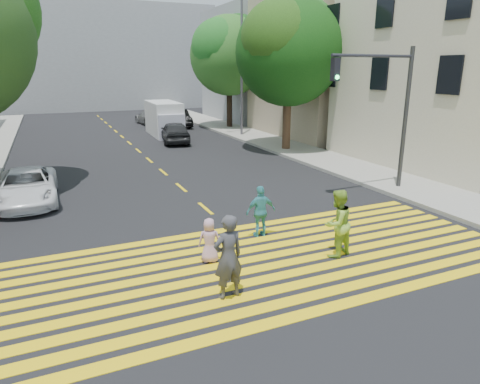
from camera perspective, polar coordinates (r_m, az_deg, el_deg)
ground at (r=10.12m, az=7.09°, el=-12.03°), size 120.00×120.00×0.00m
sidewalk_right at (r=26.58m, az=6.26°, el=5.94°), size 3.00×60.00×0.15m
crosswalk at (r=11.10m, az=3.67°, el=-9.22°), size 13.40×5.30×0.01m
lane_line at (r=30.81m, az=-15.03°, el=6.77°), size 0.12×34.40×0.01m
building_right_cream at (r=25.12m, az=28.71°, el=14.84°), size 10.00×10.00×10.00m
building_right_tan at (r=33.09m, az=13.08°, el=16.21°), size 10.00×10.00×10.00m
building_right_grey at (r=42.43m, az=3.83°, el=16.49°), size 10.00×10.00×10.00m
backdrop_block at (r=55.79m, az=-20.02°, el=16.55°), size 30.00×8.00×12.00m
tree_right_near at (r=25.52m, az=6.61°, el=18.81°), size 7.83×7.77×8.83m
tree_right_far at (r=35.39m, az=-1.39°, el=18.24°), size 7.69×7.52×8.92m
pedestrian_man at (r=9.10m, az=-1.59°, el=-8.67°), size 0.74×0.54×1.88m
pedestrian_woman at (r=11.36m, az=12.80°, el=-4.10°), size 1.03×0.89×1.80m
pedestrian_child at (r=10.88m, az=-4.09°, el=-6.46°), size 0.65×0.53×1.16m
pedestrian_extra at (r=12.42m, az=2.79°, el=-2.61°), size 0.91×0.42×1.53m
white_sedan at (r=17.37m, az=-26.57°, el=0.63°), size 2.12×4.45×1.23m
dark_car_near at (r=28.75m, az=-8.69°, el=7.91°), size 2.30×4.37×1.42m
silver_car at (r=38.72m, az=-11.84°, el=9.77°), size 2.19×4.62×1.30m
dark_car_parked at (r=36.77m, az=-8.17°, el=9.71°), size 1.85×4.43×1.42m
white_van at (r=32.09m, az=-10.01°, el=9.48°), size 2.10×5.16×2.40m
traffic_signal at (r=17.28m, az=19.04°, el=11.46°), size 3.79×0.39×5.55m
street_lamp at (r=30.81m, az=-0.10°, el=17.39°), size 2.13×0.48×9.41m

